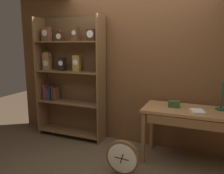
{
  "coord_description": "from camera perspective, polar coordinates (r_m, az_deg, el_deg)",
  "views": [
    {
      "loc": [
        1.05,
        -2.42,
        1.7
      ],
      "look_at": [
        -0.19,
        0.58,
        1.09
      ],
      "focal_mm": 36.77,
      "sensor_mm": 36.0,
      "label": 1
    }
  ],
  "objects": [
    {
      "name": "back_wood_panel",
      "position": [
        3.85,
        6.52,
        4.69
      ],
      "size": [
        4.8,
        0.05,
        2.6
      ],
      "primitive_type": "cube",
      "color": "brown",
      "rests_on": "ground"
    },
    {
      "name": "round_clock_large",
      "position": [
        3.08,
        2.68,
        -17.34
      ],
      "size": [
        0.45,
        0.11,
        0.49
      ],
      "color": "brown",
      "rests_on": "ground"
    },
    {
      "name": "toolbox_small",
      "position": [
        3.44,
        15.15,
        -4.13
      ],
      "size": [
        0.15,
        0.09,
        0.09
      ],
      "primitive_type": "cube",
      "color": "#2D5123",
      "rests_on": "workbench"
    },
    {
      "name": "open_repair_manual",
      "position": [
        3.3,
        20.5,
        -5.68
      ],
      "size": [
        0.21,
        0.26,
        0.02
      ],
      "primitive_type": "cube",
      "rotation": [
        0.0,
        0.0,
        0.28
      ],
      "color": "silver",
      "rests_on": "workbench"
    },
    {
      "name": "workbench",
      "position": [
        3.41,
        20.09,
        -6.92
      ],
      "size": [
        1.45,
        0.63,
        0.8
      ],
      "color": "#9E6B3D",
      "rests_on": "ground"
    },
    {
      "name": "bookshelf",
      "position": [
        4.22,
        -10.71,
        2.48
      ],
      "size": [
        1.27,
        0.35,
        2.17
      ],
      "color": "brown",
      "rests_on": "ground"
    }
  ]
}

